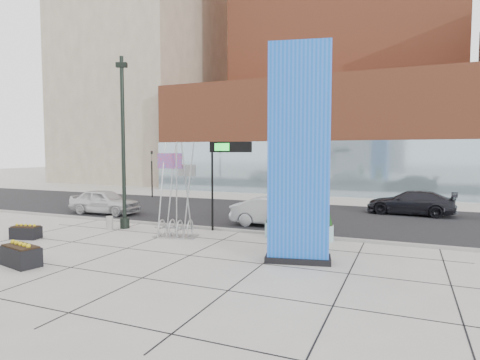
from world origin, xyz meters
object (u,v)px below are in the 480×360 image
at_px(blue_pylon, 299,158).
at_px(concrete_bollard, 110,223).
at_px(public_art_sculpture, 176,212).
at_px(car_silver_mid, 274,212).
at_px(lamp_post, 123,159).
at_px(car_white_west, 105,202).
at_px(overhead_street_sign, 226,155).

distance_m(blue_pylon, concrete_bollard, 11.32).
relative_size(blue_pylon, concrete_bollard, 11.57).
relative_size(public_art_sculpture, car_silver_mid, 0.97).
relative_size(lamp_post, car_white_west, 1.91).
xyz_separation_m(overhead_street_sign, car_white_west, (-9.61, 2.14, -3.08)).
bearing_deg(car_silver_mid, overhead_street_sign, 138.28).
relative_size(lamp_post, public_art_sculpture, 1.98).
distance_m(public_art_sculpture, car_white_west, 9.03).
bearing_deg(concrete_bollard, blue_pylon, -11.72).
xyz_separation_m(lamp_post, public_art_sculpture, (3.64, -0.80, -2.46)).
bearing_deg(lamp_post, overhead_street_sign, 13.49).
relative_size(lamp_post, concrete_bollard, 13.09).
relative_size(blue_pylon, public_art_sculpture, 1.75).
height_order(blue_pylon, overhead_street_sign, blue_pylon).
xyz_separation_m(overhead_street_sign, car_silver_mid, (1.78, 2.33, -3.11)).
xyz_separation_m(lamp_post, car_silver_mid, (7.05, 3.59, -2.87)).
bearing_deg(overhead_street_sign, car_silver_mid, 39.86).
relative_size(lamp_post, overhead_street_sign, 1.97).
xyz_separation_m(public_art_sculpture, overhead_street_sign, (1.64, 2.07, 2.70)).
height_order(lamp_post, car_white_west, lamp_post).
distance_m(blue_pylon, public_art_sculpture, 7.15).
height_order(concrete_bollard, overhead_street_sign, overhead_street_sign).
bearing_deg(overhead_street_sign, concrete_bollard, -175.61).
height_order(overhead_street_sign, car_silver_mid, overhead_street_sign).
relative_size(car_white_west, car_silver_mid, 1.00).
bearing_deg(lamp_post, public_art_sculpture, -12.44).
distance_m(car_white_west, car_silver_mid, 11.39).
distance_m(blue_pylon, car_white_west, 15.89).
bearing_deg(car_white_west, blue_pylon, -115.46).
bearing_deg(concrete_bollard, car_white_west, 133.91).
relative_size(concrete_bollard, car_silver_mid, 0.15).
relative_size(concrete_bollard, overhead_street_sign, 0.15).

